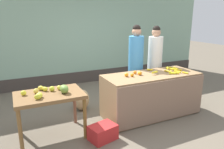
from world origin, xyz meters
name	(u,v)px	position (x,y,z in m)	size (l,w,h in m)	color
ground_plane	(128,119)	(0.00, 0.00, 0.00)	(24.00, 24.00, 0.00)	#665B4C
market_wall_back	(82,38)	(0.00, 2.90, 1.38)	(8.67, 0.23, 2.83)	#8CB299
fruit_stall_counter	(151,95)	(0.54, -0.01, 0.44)	(2.01, 0.83, 0.89)	olive
side_table_wooden	(50,99)	(-1.52, 0.00, 0.69)	(1.11, 0.73, 0.79)	brown
banana_bunch_pile	(171,70)	(1.03, -0.02, 0.92)	(0.81, 0.65, 0.07)	gold
orange_pile	(135,74)	(0.17, 0.05, 0.93)	(0.38, 0.22, 0.08)	orange
mango_papaya_pile	(52,90)	(-1.48, -0.02, 0.84)	(0.75, 0.53, 0.14)	yellow
vendor_woman_blue_shirt	(136,65)	(0.55, 0.65, 0.94)	(0.34, 0.34, 1.85)	#33333D
vendor_woman_white_shirt	(155,64)	(1.09, 0.65, 0.92)	(0.34, 0.34, 1.82)	#33333D
produce_crate	(103,132)	(-0.76, -0.49, 0.13)	(0.44, 0.32, 0.26)	red
produce_sack	(82,100)	(-0.71, 0.83, 0.24)	(0.36, 0.30, 0.47)	tan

